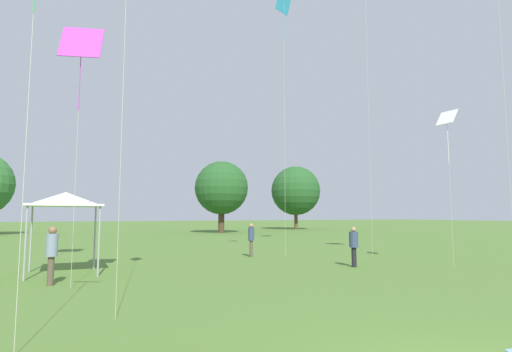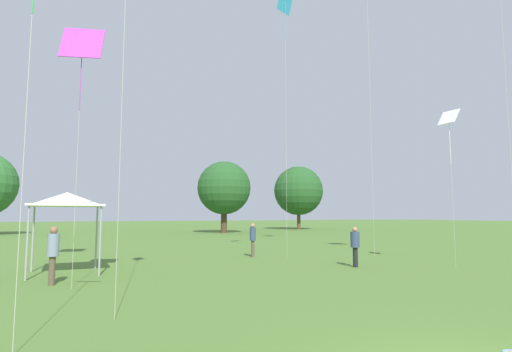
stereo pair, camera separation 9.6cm
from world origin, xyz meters
name	(u,v)px [view 2 (the right image)]	position (x,y,z in m)	size (l,w,h in m)	color
person_standing_1	(355,243)	(6.29, 10.38, 1.01)	(0.49, 0.49, 1.70)	black
person_standing_2	(253,237)	(4.07, 15.99, 1.07)	(0.42, 0.42, 1.76)	brown
person_standing_3	(53,250)	(-5.26, 10.97, 1.11)	(0.48, 0.48, 1.84)	brown
canopy_tent	(67,200)	(-4.92, 13.54, 2.78)	(2.61, 2.61, 3.07)	white
kite_4	(449,122)	(10.18, 8.58, 6.28)	(0.57, 0.85, 6.85)	white
kite_7	(285,11)	(5.53, 14.91, 13.45)	(1.14, 0.75, 14.45)	#339EDB
kite_8	(82,47)	(-4.69, 10.00, 7.51)	(1.36, 0.87, 8.22)	#B738C6
distant_tree_0	(298,191)	(27.85, 50.10, 6.01)	(7.63, 7.63, 9.83)	brown
distant_tree_2	(224,188)	(12.94, 43.59, 5.60)	(6.69, 6.69, 8.97)	#473323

